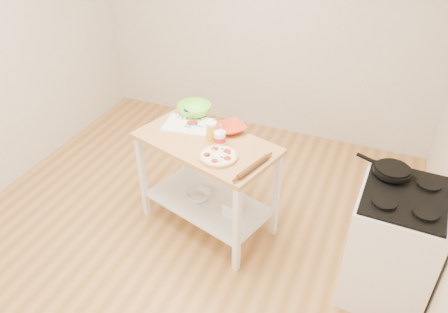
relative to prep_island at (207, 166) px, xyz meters
The scene contains 15 objects.
room_shell 0.80m from the prep_island, 112.36° to the right, with size 4.04×4.54×2.74m.
prep_island is the anchor object (origin of this frame).
gas_stove 1.57m from the prep_island, ahead, with size 0.62×0.71×1.11m.
skillet 1.47m from the prep_island, ahead, with size 0.40×0.27×0.03m.
pizza 0.37m from the prep_island, 44.52° to the right, with size 0.30×0.30×0.05m.
cutting_board 0.41m from the prep_island, 145.39° to the left, with size 0.44×0.35×0.04m.
spatula 0.37m from the prep_island, 141.97° to the left, with size 0.15×0.07×0.01m.
knife 0.54m from the prep_island, 133.16° to the left, with size 0.25×0.14×0.01m.
orange_bowl 0.38m from the prep_island, 59.80° to the left, with size 0.24×0.24×0.06m, color red.
green_bowl 0.55m from the prep_island, 127.45° to the left, with size 0.30×0.30×0.09m, color #7CEA3C.
beer_pint 0.34m from the prep_island, 30.40° to the left, with size 0.09×0.09×0.17m.
yogurt_tub 0.33m from the prep_island, ahead, with size 0.10×0.10×0.21m.
rolling_pin 0.59m from the prep_island, 24.59° to the right, with size 0.04×0.04×0.35m, color #5C3415.
shelf_glass_bowl 0.37m from the prep_island, behind, with size 0.22×0.22×0.07m, color silver.
shelf_bin 0.43m from the prep_island, 16.22° to the right, with size 0.13×0.13×0.13m, color white.
Camera 1 is at (1.43, -2.37, 2.81)m, focal length 35.00 mm.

